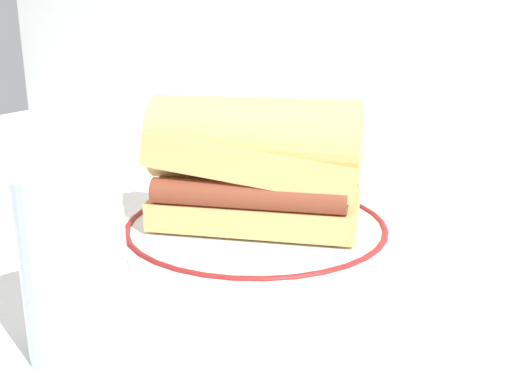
{
  "coord_description": "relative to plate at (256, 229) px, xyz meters",
  "views": [
    {
      "loc": [
        0.31,
        -0.45,
        0.22
      ],
      "look_at": [
        0.02,
        0.02,
        0.04
      ],
      "focal_mm": 43.62,
      "sensor_mm": 36.0,
      "label": 1
    }
  ],
  "objects": [
    {
      "name": "ground_plane",
      "position": [
        -0.02,
        -0.02,
        -0.01
      ],
      "size": [
        1.5,
        1.5,
        0.0
      ],
      "primitive_type": "plane",
      "color": "silver"
    },
    {
      "name": "salt_shaker",
      "position": [
        -0.0,
        0.27,
        0.03
      ],
      "size": [
        0.03,
        0.03,
        0.08
      ],
      "color": "white",
      "rests_on": "ground_plane"
    },
    {
      "name": "plate",
      "position": [
        0.0,
        0.0,
        0.0
      ],
      "size": [
        0.27,
        0.27,
        0.01
      ],
      "color": "white",
      "rests_on": "ground_plane"
    },
    {
      "name": "drinking_glass",
      "position": [
        0.01,
        -0.23,
        0.04
      ],
      "size": [
        0.06,
        0.06,
        0.12
      ],
      "color": "silver",
      "rests_on": "ground_plane"
    },
    {
      "name": "sausage_sandwich",
      "position": [
        0.0,
        0.0,
        0.07
      ],
      "size": [
        0.21,
        0.15,
        0.12
      ],
      "rotation": [
        0.0,
        0.0,
        0.34
      ],
      "color": "#E5AF66",
      "rests_on": "plate"
    }
  ]
}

